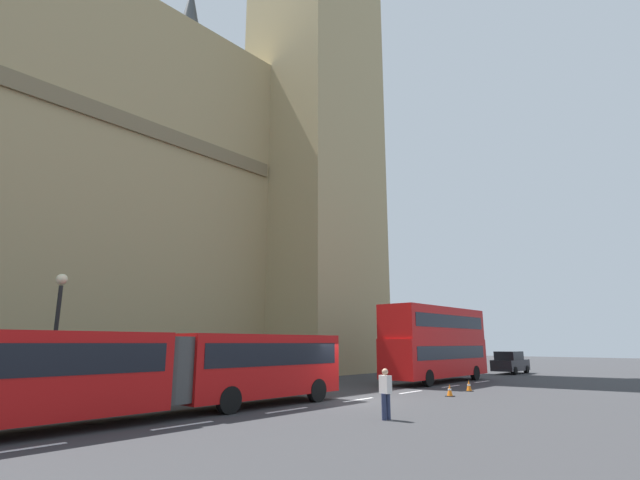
# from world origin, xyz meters

# --- Properties ---
(ground_plane) EXTENTS (160.00, 160.00, 0.00)m
(ground_plane) POSITION_xyz_m (0.00, 0.00, 0.00)
(ground_plane) COLOR #333335
(lane_centre_marking) EXTENTS (29.80, 0.16, 0.01)m
(lane_centre_marking) POSITION_xyz_m (0.56, 0.00, 0.01)
(lane_centre_marking) COLOR silver
(lane_centre_marking) RESTS_ON ground_plane
(clock_tower) EXTENTS (11.78, 11.78, 70.89)m
(clock_tower) POSITION_xyz_m (15.01, 15.98, 37.20)
(clock_tower) COLOR tan
(clock_tower) RESTS_ON ground_plane
(articulated_bus) EXTENTS (16.53, 2.54, 2.90)m
(articulated_bus) POSITION_xyz_m (-8.21, 1.99, 1.75)
(articulated_bus) COLOR #B20F0F
(articulated_bus) RESTS_ON ground_plane
(double_decker_bus) EXTENTS (10.46, 2.54, 4.90)m
(double_decker_bus) POSITION_xyz_m (11.97, 2.00, 2.71)
(double_decker_bus) COLOR red
(double_decker_bus) RESTS_ON ground_plane
(sedan_lead) EXTENTS (4.40, 1.86, 1.85)m
(sedan_lead) POSITION_xyz_m (24.40, 1.68, 0.91)
(sedan_lead) COLOR black
(sedan_lead) RESTS_ON ground_plane
(traffic_cone_west) EXTENTS (0.36, 0.36, 0.58)m
(traffic_cone_west) POSITION_xyz_m (4.65, -2.49, 0.28)
(traffic_cone_west) COLOR black
(traffic_cone_west) RESTS_ON ground_plane
(traffic_cone_middle) EXTENTS (0.36, 0.36, 0.58)m
(traffic_cone_middle) POSITION_xyz_m (7.66, -2.12, 0.28)
(traffic_cone_middle) COLOR black
(traffic_cone_middle) RESTS_ON ground_plane
(street_lamp) EXTENTS (0.44, 0.44, 5.27)m
(street_lamp) POSITION_xyz_m (-10.41, 6.50, 3.06)
(street_lamp) COLOR black
(street_lamp) RESTS_ON ground_plane
(pedestrian_near_cones) EXTENTS (0.36, 0.44, 1.69)m
(pedestrian_near_cones) POSITION_xyz_m (-3.44, -4.19, 0.91)
(pedestrian_near_cones) COLOR #262D4C
(pedestrian_near_cones) RESTS_ON ground_plane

